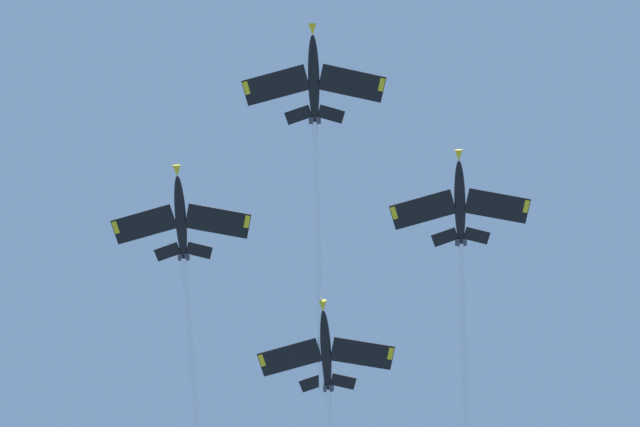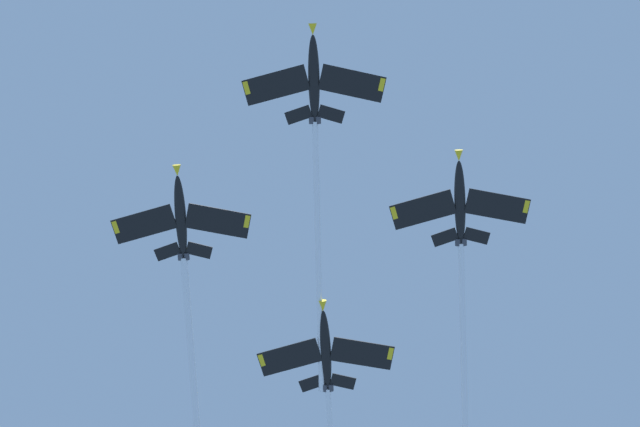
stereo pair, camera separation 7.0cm
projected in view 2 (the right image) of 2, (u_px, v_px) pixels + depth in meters
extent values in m
ellipsoid|color=black|center=(314.00, 78.00, 138.54)|extent=(6.52, 11.56, 3.98)
cone|color=yellow|center=(313.00, 29.00, 137.34)|extent=(1.86, 2.16, 1.52)
ellipsoid|color=black|center=(314.00, 63.00, 138.76)|extent=(2.14, 3.08, 1.50)
cube|color=black|center=(352.00, 83.00, 138.54)|extent=(9.51, 5.20, 0.99)
cube|color=yellow|center=(382.00, 85.00, 138.67)|extent=(1.03, 1.88, 0.51)
cube|color=black|center=(276.00, 85.00, 138.64)|extent=(9.23, 8.42, 0.99)
cube|color=yellow|center=(247.00, 88.00, 138.85)|extent=(1.66, 1.83, 0.51)
cube|color=black|center=(331.00, 114.00, 139.42)|extent=(3.79, 2.21, 0.55)
cube|color=black|center=(298.00, 115.00, 139.46)|extent=(3.85, 3.76, 0.55)
cube|color=yellow|center=(315.00, 112.00, 140.78)|extent=(1.41, 2.76, 3.26)
cylinder|color=#38383D|center=(318.00, 120.00, 139.48)|extent=(1.21, 1.38, 1.00)
cylinder|color=#38383D|center=(312.00, 120.00, 139.49)|extent=(1.21, 1.38, 1.00)
cylinder|color=white|center=(318.00, 260.00, 143.08)|extent=(17.15, 35.52, 9.58)
ellipsoid|color=black|center=(460.00, 202.00, 142.00)|extent=(6.80, 11.47, 3.77)
cone|color=yellow|center=(459.00, 156.00, 140.68)|extent=(1.88, 2.16, 1.50)
ellipsoid|color=black|center=(459.00, 187.00, 142.17)|extent=(2.20, 3.06, 1.45)
cube|color=black|center=(497.00, 206.00, 141.95)|extent=(9.56, 5.43, 0.93)
cube|color=yellow|center=(526.00, 207.00, 142.04)|extent=(1.07, 1.90, 0.48)
cube|color=black|center=(423.00, 210.00, 142.17)|extent=(9.16, 8.56, 0.93)
cube|color=yellow|center=(394.00, 213.00, 142.43)|extent=(1.69, 1.81, 0.48)
cube|color=black|center=(477.00, 236.00, 142.94)|extent=(3.83, 2.31, 0.52)
cube|color=black|center=(445.00, 237.00, 143.03)|extent=(3.83, 3.80, 0.52)
cube|color=yellow|center=(459.00, 233.00, 144.32)|extent=(1.46, 2.69, 3.23)
cylinder|color=#38383D|center=(464.00, 242.00, 143.04)|extent=(1.23, 1.38, 0.99)
cylinder|color=#38383D|center=(458.00, 242.00, 143.05)|extent=(1.23, 1.38, 0.99)
cylinder|color=white|center=(464.00, 369.00, 146.83)|extent=(17.53, 33.89, 8.62)
ellipsoid|color=black|center=(181.00, 217.00, 142.18)|extent=(6.77, 11.50, 3.59)
cone|color=yellow|center=(177.00, 171.00, 140.76)|extent=(1.87, 2.14, 1.48)
ellipsoid|color=black|center=(180.00, 202.00, 142.32)|extent=(2.19, 3.06, 1.41)
cube|color=black|center=(218.00, 221.00, 142.15)|extent=(9.55, 5.41, 0.87)
cube|color=yellow|center=(247.00, 222.00, 142.26)|extent=(1.07, 1.90, 0.46)
cube|color=black|center=(144.00, 224.00, 142.35)|extent=(9.18, 8.55, 0.87)
cube|color=yellow|center=(116.00, 227.00, 142.61)|extent=(1.69, 1.82, 0.46)
cube|color=black|center=(199.00, 250.00, 143.20)|extent=(3.82, 2.30, 0.49)
cube|color=black|center=(167.00, 252.00, 143.29)|extent=(3.83, 3.80, 0.49)
cube|color=yellow|center=(185.00, 247.00, 144.57)|extent=(1.44, 2.66, 3.20)
cylinder|color=#38383D|center=(187.00, 256.00, 143.31)|extent=(1.22, 1.37, 0.97)
cylinder|color=#38383D|center=(180.00, 257.00, 143.33)|extent=(1.22, 1.37, 0.97)
cylinder|color=white|center=(195.00, 397.00, 147.89)|extent=(19.54, 38.09, 9.00)
ellipsoid|color=black|center=(325.00, 350.00, 145.38)|extent=(6.89, 11.45, 3.68)
cone|color=yellow|center=(323.00, 306.00, 144.02)|extent=(1.89, 2.15, 1.49)
ellipsoid|color=black|center=(325.00, 335.00, 145.54)|extent=(2.22, 3.06, 1.43)
cube|color=black|center=(362.00, 353.00, 145.32)|extent=(9.57, 5.50, 0.90)
cube|color=yellow|center=(390.00, 354.00, 145.41)|extent=(1.08, 1.90, 0.47)
cube|color=black|center=(290.00, 357.00, 145.58)|extent=(9.13, 8.60, 0.90)
cube|color=yellow|center=(262.00, 360.00, 145.85)|extent=(1.70, 1.81, 0.47)
cube|color=black|center=(343.00, 381.00, 146.35)|extent=(3.84, 2.34, 0.51)
cube|color=black|center=(312.00, 383.00, 146.46)|extent=(3.82, 3.82, 0.51)
cube|color=yellow|center=(327.00, 377.00, 147.73)|extent=(1.48, 2.67, 3.22)
cylinder|color=#38383D|center=(331.00, 388.00, 146.46)|extent=(1.23, 1.38, 0.98)
cylinder|color=#38383D|center=(325.00, 388.00, 146.48)|extent=(1.23, 1.38, 0.98)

